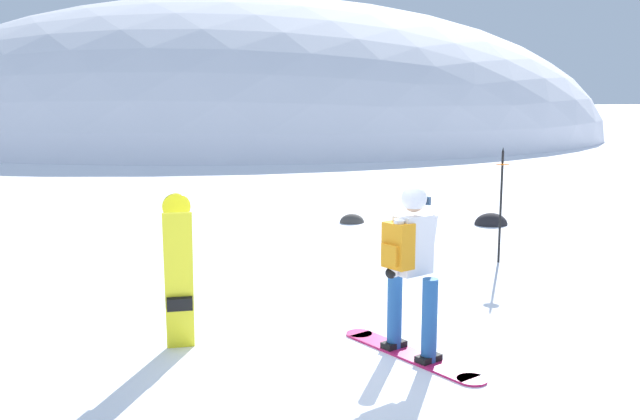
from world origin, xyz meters
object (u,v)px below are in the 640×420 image
Objects in this scene: piste_marker_near at (501,197)px; rock_dark at (352,223)px; spare_snowboard at (179,274)px; snowboarder_main at (410,267)px; rock_mid at (491,225)px.

piste_marker_near is 4.14m from rock_dark.
spare_snowboard is 3.22× the size of rock_dark.
snowboarder_main is at bearing -14.84° from spare_snowboard.
spare_snowboard is at bearing -117.68° from rock_dark.
snowboarder_main is 2.28m from spare_snowboard.
rock_mid reaches higher than rock_dark.
rock_dark is (1.31, 7.27, -0.92)m from snowboarder_main.
rock_mid is at bearing -16.77° from rock_dark.
snowboarder_main is at bearing -100.19° from rock_dark.
snowboarder_main is 4.41m from piste_marker_near.
piste_marker_near is at bearing -113.47° from rock_mid.
piste_marker_near reaches higher than rock_dark.
snowboarder_main is 7.45m from rock_dark.
snowboarder_main is 7.65m from rock_mid.
snowboarder_main is 1.06× the size of spare_snowboard.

